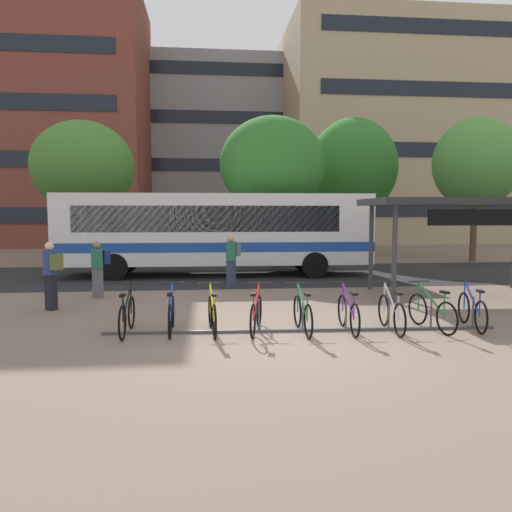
% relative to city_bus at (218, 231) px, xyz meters
% --- Properties ---
extents(ground, '(200.00, 200.00, 0.00)m').
position_rel_city_bus_xyz_m(ground, '(0.97, -10.17, -1.78)').
color(ground, '#7A6656').
extents(bus_lane_asphalt, '(80.00, 7.20, 0.01)m').
position_rel_city_bus_xyz_m(bus_lane_asphalt, '(0.97, 0.00, -1.77)').
color(bus_lane_asphalt, '#232326').
rests_on(bus_lane_asphalt, ground).
extents(city_bus, '(12.07, 2.81, 3.20)m').
position_rel_city_bus_xyz_m(city_bus, '(0.00, 0.00, 0.00)').
color(city_bus, white).
rests_on(city_bus, ground).
extents(bike_rack, '(8.32, 0.38, 0.70)m').
position_rel_city_bus_xyz_m(bike_rack, '(1.56, -9.39, -1.68)').
color(bike_rack, '#47474C').
rests_on(bike_rack, ground).
extents(parked_bicycle_black_0, '(0.52, 1.72, 0.99)m').
position_rel_city_bus_xyz_m(parked_bicycle_black_0, '(-2.09, -9.22, -1.39)').
color(parked_bicycle_black_0, black).
rests_on(parked_bicycle_black_0, ground).
extents(parked_bicycle_blue_1, '(0.52, 1.72, 0.99)m').
position_rel_city_bus_xyz_m(parked_bicycle_blue_1, '(-1.19, -9.21, -1.39)').
color(parked_bicycle_blue_1, black).
rests_on(parked_bicycle_blue_1, ground).
extents(parked_bicycle_yellow_2, '(0.52, 1.72, 0.99)m').
position_rel_city_bus_xyz_m(parked_bicycle_yellow_2, '(-0.33, -9.31, -1.39)').
color(parked_bicycle_yellow_2, black).
rests_on(parked_bicycle_yellow_2, ground).
extents(parked_bicycle_red_3, '(0.58, 1.69, 0.99)m').
position_rel_city_bus_xyz_m(parked_bicycle_red_3, '(0.58, -9.35, -1.39)').
color(parked_bicycle_red_3, black).
rests_on(parked_bicycle_red_3, ground).
extents(parked_bicycle_green_4, '(0.52, 1.72, 0.99)m').
position_rel_city_bus_xyz_m(parked_bicycle_green_4, '(1.54, -9.47, -1.39)').
color(parked_bicycle_green_4, black).
rests_on(parked_bicycle_green_4, ground).
extents(parked_bicycle_purple_5, '(0.52, 1.72, 0.99)m').
position_rel_city_bus_xyz_m(parked_bicycle_purple_5, '(2.52, -9.48, -1.39)').
color(parked_bicycle_purple_5, black).
rests_on(parked_bicycle_purple_5, ground).
extents(parked_bicycle_silver_6, '(0.52, 1.72, 0.99)m').
position_rel_city_bus_xyz_m(parked_bicycle_silver_6, '(3.43, -9.55, -1.39)').
color(parked_bicycle_silver_6, black).
rests_on(parked_bicycle_silver_6, ground).
extents(parked_bicycle_green_7, '(0.52, 1.71, 0.99)m').
position_rel_city_bus_xyz_m(parked_bicycle_green_7, '(4.34, -9.50, -1.39)').
color(parked_bicycle_green_7, black).
rests_on(parked_bicycle_green_7, ground).
extents(parked_bicycle_blue_8, '(0.52, 1.71, 0.99)m').
position_rel_city_bus_xyz_m(parked_bicycle_blue_8, '(5.27, -9.46, -1.39)').
color(parked_bicycle_blue_8, black).
rests_on(parked_bicycle_blue_8, ground).
extents(transit_shelter, '(5.74, 3.40, 2.91)m').
position_rel_city_bus_xyz_m(transit_shelter, '(7.20, -5.30, 0.94)').
color(transit_shelter, '#38383D').
rests_on(transit_shelter, ground).
extents(commuter_navy_pack_0, '(0.60, 0.55, 1.66)m').
position_rel_city_bus_xyz_m(commuter_navy_pack_0, '(-3.60, -4.71, -0.81)').
color(commuter_navy_pack_0, '#565660').
rests_on(commuter_navy_pack_0, ground).
extents(commuter_olive_pack_1, '(0.60, 0.56, 1.76)m').
position_rel_city_bus_xyz_m(commuter_olive_pack_1, '(-4.40, -6.50, -0.76)').
color(commuter_olive_pack_1, black).
rests_on(commuter_olive_pack_1, ground).
extents(commuter_grey_pack_2, '(0.57, 0.60, 1.75)m').
position_rel_city_bus_xyz_m(commuter_grey_pack_2, '(0.38, -3.25, -0.76)').
color(commuter_grey_pack_2, '#2D3851').
rests_on(commuter_grey_pack_2, ground).
extents(street_tree_0, '(4.99, 4.99, 7.01)m').
position_rel_city_bus_xyz_m(street_tree_0, '(2.71, 4.01, 2.97)').
color(street_tree_0, brown).
rests_on(street_tree_0, ground).
extents(street_tree_1, '(4.22, 4.22, 7.19)m').
position_rel_city_bus_xyz_m(street_tree_1, '(13.03, 4.21, 3.14)').
color(street_tree_1, brown).
rests_on(street_tree_1, ground).
extents(street_tree_2, '(5.03, 5.03, 7.03)m').
position_rel_city_bus_xyz_m(street_tree_2, '(-6.54, 6.17, 2.96)').
color(street_tree_2, brown).
rests_on(street_tree_2, ground).
extents(street_tree_3, '(5.13, 5.13, 7.89)m').
position_rel_city_bus_xyz_m(street_tree_3, '(8.04, 8.66, 3.31)').
color(street_tree_3, brown).
rests_on(street_tree_3, ground).
extents(building_left_wing, '(21.22, 10.33, 18.78)m').
position_rel_city_bus_xyz_m(building_left_wing, '(-15.71, 20.28, 7.62)').
color(building_left_wing, brown).
rests_on(building_left_wing, ground).
extents(building_right_wing, '(25.17, 11.74, 17.76)m').
position_rel_city_bus_xyz_m(building_right_wing, '(18.95, 22.13, 7.11)').
color(building_right_wing, tan).
rests_on(building_right_wing, ground).
extents(building_centre_block, '(19.37, 12.17, 16.43)m').
position_rel_city_bus_xyz_m(building_centre_block, '(1.68, 30.25, 6.44)').
color(building_centre_block, gray).
rests_on(building_centre_block, ground).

